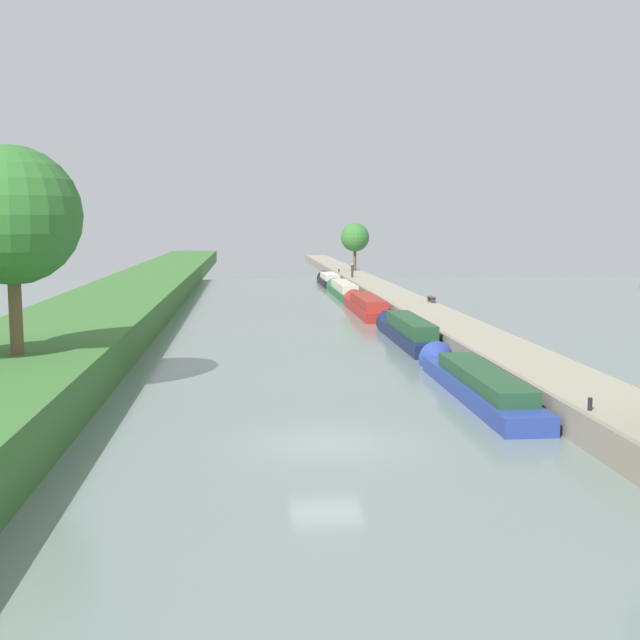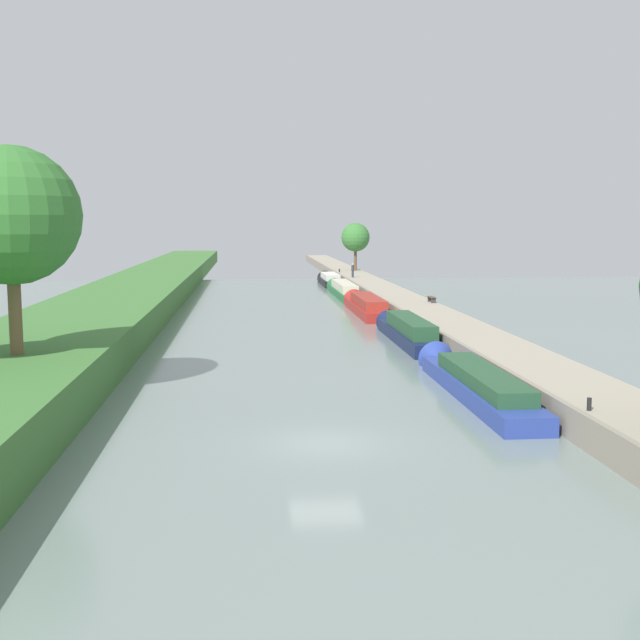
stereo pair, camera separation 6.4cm
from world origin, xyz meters
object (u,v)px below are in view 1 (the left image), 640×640
object	(u,v)px
mooring_bollard_near	(590,404)
park_bench	(432,298)
narrowboat_navy	(407,331)
narrowboat_blue	(474,382)
narrowboat_black	(329,280)
person_walking	(352,270)
mooring_bollard_far	(339,271)
narrowboat_green	(343,290)
narrowboat_red	(365,305)

from	to	relation	value
mooring_bollard_near	park_bench	bearing A→B (deg)	85.24
narrowboat_navy	narrowboat_blue	bearing A→B (deg)	-90.56
narrowboat_black	person_walking	distance (m)	5.26
person_walking	mooring_bollard_far	distance (m)	9.81
mooring_bollard_near	mooring_bollard_far	xyz separation A→B (m)	(0.00, 76.61, 0.00)
narrowboat_blue	person_walking	size ratio (longest dim) A/B	8.78
narrowboat_green	mooring_bollard_far	size ratio (longest dim) A/B	36.74
person_walking	narrowboat_red	bearing A→B (deg)	-95.11
person_walking	park_bench	bearing A→B (deg)	-84.95
mooring_bollard_near	mooring_bollard_far	world-z (taller)	same
mooring_bollard_far	narrowboat_green	bearing A→B (deg)	-95.49
narrowboat_blue	park_bench	world-z (taller)	park_bench
narrowboat_navy	narrowboat_green	size ratio (longest dim) A/B	0.84
narrowboat_black	narrowboat_red	bearing A→B (deg)	-90.03
narrowboat_blue	narrowboat_green	size ratio (longest dim) A/B	0.88
narrowboat_red	park_bench	bearing A→B (deg)	-31.81
narrowboat_navy	person_walking	distance (m)	43.07
mooring_bollard_near	narrowboat_green	bearing A→B (deg)	91.98
narrowboat_red	person_walking	bearing A→B (deg)	84.89
narrowboat_green	narrowboat_black	distance (m)	14.99
narrowboat_navy	narrowboat_black	bearing A→B (deg)	90.30
narrowboat_red	park_bench	xyz separation A→B (m)	(5.00, -3.10, 0.87)
narrowboat_navy	mooring_bollard_far	world-z (taller)	narrowboat_navy
park_bench	mooring_bollard_far	bearing A→B (deg)	94.48
person_walking	narrowboat_green	bearing A→B (deg)	-102.97
narrowboat_navy	narrowboat_red	xyz separation A→B (m)	(-0.27, 16.43, -0.06)
person_walking	mooring_bollard_far	world-z (taller)	person_walking
narrowboat_black	mooring_bollard_far	bearing A→B (deg)	70.42
narrowboat_red	park_bench	world-z (taller)	park_bench
narrowboat_blue	narrowboat_red	xyz separation A→B (m)	(-0.12, 32.22, 0.06)
narrowboat_blue	person_walking	world-z (taller)	person_walking
narrowboat_navy	narrowboat_green	world-z (taller)	narrowboat_navy
park_bench	person_walking	bearing A→B (deg)	95.05
narrowboat_black	narrowboat_navy	bearing A→B (deg)	-89.70
narrowboat_blue	mooring_bollard_near	bearing A→B (deg)	-77.48
narrowboat_green	mooring_bollard_near	xyz separation A→B (m)	(1.95, -56.32, 0.77)
narrowboat_blue	narrowboat_red	bearing A→B (deg)	90.20
narrowboat_navy	narrowboat_green	distance (m)	32.49
narrowboat_black	mooring_bollard_near	xyz separation A→B (m)	(1.89, -71.31, 0.80)
narrowboat_black	mooring_bollard_near	distance (m)	71.34
narrowboat_red	mooring_bollard_far	distance (m)	36.39
person_walking	mooring_bollard_near	distance (m)	66.84
park_bench	narrowboat_green	bearing A→B (deg)	104.76
narrowboat_green	mooring_bollard_near	size ratio (longest dim) A/B	36.74
narrowboat_green	mooring_bollard_far	xyz separation A→B (m)	(1.95, 20.29, 0.77)
narrowboat_navy	park_bench	xyz separation A→B (m)	(4.73, 13.33, 0.81)
narrowboat_green	person_walking	world-z (taller)	person_walking
narrowboat_black	park_bench	size ratio (longest dim) A/B	7.84
park_bench	narrowboat_blue	bearing A→B (deg)	-99.52
narrowboat_navy	narrowboat_red	bearing A→B (deg)	90.94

